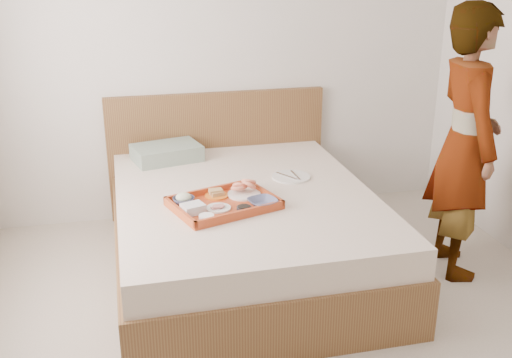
{
  "coord_description": "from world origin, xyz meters",
  "views": [
    {
      "loc": [
        -0.81,
        -2.37,
        1.91
      ],
      "look_at": [
        -0.04,
        0.9,
        0.65
      ],
      "focal_mm": 42.15,
      "sensor_mm": 36.0,
      "label": 1
    }
  ],
  "objects": [
    {
      "name": "headboard",
      "position": [
        -0.09,
        1.97,
        0.47
      ],
      "size": [
        1.65,
        0.06,
        0.95
      ],
      "primitive_type": "cube",
      "color": "brown",
      "rests_on": "ground"
    },
    {
      "name": "navy_bowl_big",
      "position": [
        -0.04,
        0.73,
        0.57
      ],
      "size": [
        0.21,
        0.21,
        0.04
      ],
      "primitive_type": "imported",
      "rotation": [
        0.0,
        0.0,
        0.31
      ],
      "color": "#171C4C",
      "rests_on": "tray"
    },
    {
      "name": "bed",
      "position": [
        -0.09,
        1.0,
        0.27
      ],
      "size": [
        1.65,
        2.0,
        0.53
      ],
      "primitive_type": "cube",
      "color": "brown",
      "rests_on": "ground"
    },
    {
      "name": "plastic_tub",
      "position": [
        -0.44,
        0.73,
        0.57
      ],
      "size": [
        0.15,
        0.13,
        0.05
      ],
      "primitive_type": "cube",
      "rotation": [
        0.0,
        0.0,
        0.31
      ],
      "color": "silver",
      "rests_on": "tray"
    },
    {
      "name": "pillow",
      "position": [
        -0.49,
        1.74,
        0.59
      ],
      "size": [
        0.52,
        0.41,
        0.11
      ],
      "primitive_type": "cube",
      "rotation": [
        0.0,
        0.0,
        0.23
      ],
      "color": "gray",
      "rests_on": "bed"
    },
    {
      "name": "bread_plate",
      "position": [
        -0.27,
        0.93,
        0.55
      ],
      "size": [
        0.18,
        0.18,
        0.01
      ],
      "primitive_type": "cylinder",
      "rotation": [
        0.0,
        0.0,
        0.31
      ],
      "color": "orange",
      "rests_on": "tray"
    },
    {
      "name": "dinner_plate",
      "position": [
        0.27,
        1.18,
        0.54
      ],
      "size": [
        0.3,
        0.3,
        0.01
      ],
      "primitive_type": "cylinder",
      "rotation": [
        0.0,
        0.0,
        0.22
      ],
      "color": "white",
      "rests_on": "bed"
    },
    {
      "name": "prawn_plate",
      "position": [
        -0.11,
        0.92,
        0.55
      ],
      "size": [
        0.25,
        0.25,
        0.01
      ],
      "primitive_type": "cylinder",
      "rotation": [
        0.0,
        0.0,
        0.31
      ],
      "color": "white",
      "rests_on": "tray"
    },
    {
      "name": "tray",
      "position": [
        -0.25,
        0.8,
        0.56
      ],
      "size": [
        0.68,
        0.58,
        0.05
      ],
      "primitive_type": "cube",
      "rotation": [
        0.0,
        0.0,
        0.31
      ],
      "color": "#BC4B1B",
      "rests_on": "bed"
    },
    {
      "name": "meat_plate",
      "position": [
        -0.29,
        0.75,
        0.55
      ],
      "size": [
        0.18,
        0.18,
        0.01
      ],
      "primitive_type": "cylinder",
      "rotation": [
        0.0,
        0.0,
        0.31
      ],
      "color": "white",
      "rests_on": "tray"
    },
    {
      "name": "cheese_round",
      "position": [
        -0.38,
        0.61,
        0.56
      ],
      "size": [
        0.11,
        0.11,
        0.03
      ],
      "primitive_type": "cylinder",
      "rotation": [
        0.0,
        0.0,
        0.31
      ],
      "color": "white",
      "rests_on": "tray"
    },
    {
      "name": "salad_bowl",
      "position": [
        -0.48,
        0.87,
        0.57
      ],
      "size": [
        0.16,
        0.16,
        0.04
      ],
      "primitive_type": "imported",
      "rotation": [
        0.0,
        0.0,
        0.31
      ],
      "color": "#171C4C",
      "rests_on": "tray"
    },
    {
      "name": "person",
      "position": [
        1.22,
        0.72,
        0.84
      ],
      "size": [
        0.5,
        0.67,
        1.67
      ],
      "primitive_type": "imported",
      "rotation": [
        0.0,
        0.0,
        1.4
      ],
      "color": "white",
      "rests_on": "ground"
    },
    {
      "name": "sauce_dish",
      "position": [
        -0.16,
        0.67,
        0.56
      ],
      "size": [
        0.11,
        0.11,
        0.03
      ],
      "primitive_type": "cylinder",
      "rotation": [
        0.0,
        0.0,
        0.31
      ],
      "color": "black",
      "rests_on": "tray"
    },
    {
      "name": "wall_back",
      "position": [
        0.0,
        2.0,
        1.3
      ],
      "size": [
        3.5,
        0.01,
        2.6
      ],
      "primitive_type": "cube",
      "color": "silver",
      "rests_on": "ground"
    }
  ]
}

